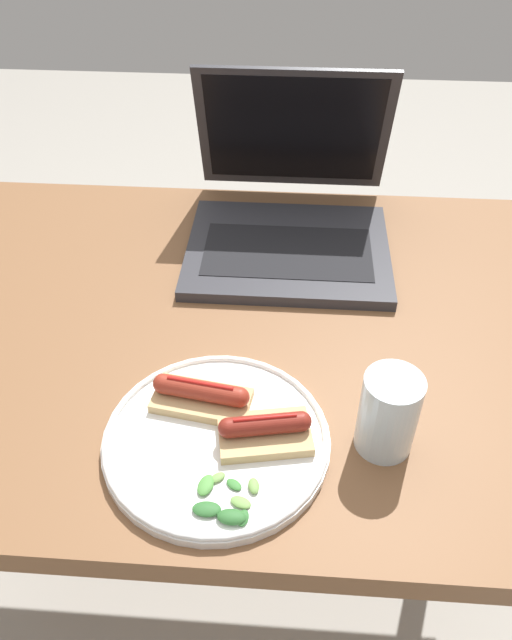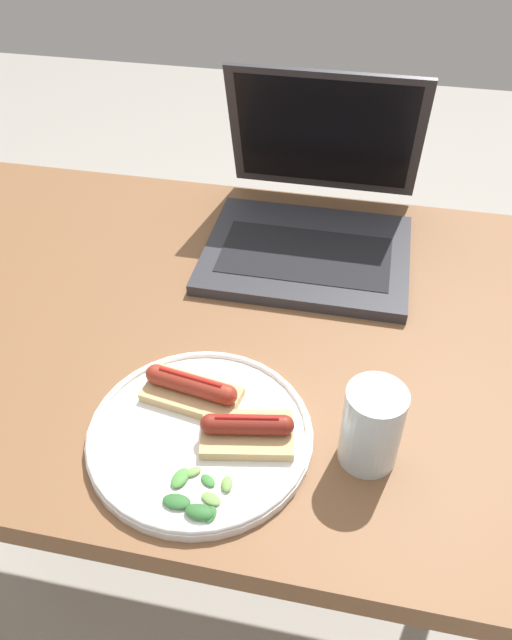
% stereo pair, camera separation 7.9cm
% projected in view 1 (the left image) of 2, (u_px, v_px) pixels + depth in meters
% --- Properties ---
extents(ground_plane, '(6.00, 6.00, 0.00)m').
position_uv_depth(ground_plane, '(228.00, 575.00, 1.39)').
color(ground_plane, '#9E998E').
extents(desk, '(1.16, 0.73, 0.76)m').
position_uv_depth(desk, '(215.00, 365.00, 0.94)').
color(desk, brown).
rests_on(desk, ground_plane).
extents(laptop, '(0.32, 0.34, 0.25)m').
position_uv_depth(laptop, '(289.00, 215.00, 1.01)').
color(laptop, '#2D2D33').
rests_on(laptop, desk).
extents(plate, '(0.26, 0.26, 0.02)m').
position_uv_depth(plate, '(216.00, 439.00, 0.72)').
color(plate, white).
rests_on(plate, desk).
extents(sausage_toast_left, '(0.11, 0.08, 0.04)m').
position_uv_depth(sausage_toast_left, '(265.00, 430.00, 0.70)').
color(sausage_toast_left, tan).
rests_on(sausage_toast_left, plate).
extents(sausage_toast_middle, '(0.12, 0.07, 0.04)m').
position_uv_depth(sausage_toast_middle, '(201.00, 395.00, 0.74)').
color(sausage_toast_middle, tan).
rests_on(sausage_toast_middle, plate).
extents(salad_pile, '(0.07, 0.07, 0.01)m').
position_uv_depth(salad_pile, '(225.00, 503.00, 0.65)').
color(salad_pile, '#2D662D').
rests_on(salad_pile, plate).
extents(drinking_glass, '(0.07, 0.07, 0.10)m').
position_uv_depth(drinking_glass, '(388.00, 413.00, 0.69)').
color(drinking_glass, silver).
rests_on(drinking_glass, desk).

